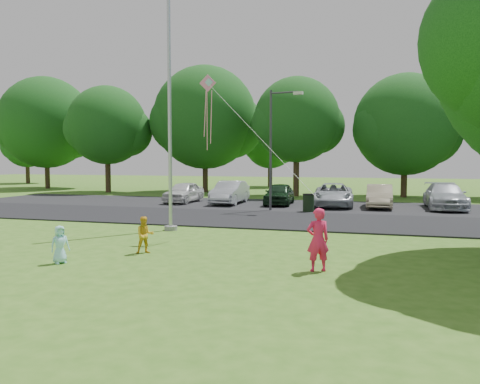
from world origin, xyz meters
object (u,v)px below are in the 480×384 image
(kite, at_px, (210,98))
(trash_can, at_px, (308,203))
(street_lamp, at_px, (275,139))
(child_yellow, at_px, (145,235))
(child_blue, at_px, (60,244))
(woman, at_px, (318,240))
(flagpole, at_px, (170,121))

(kite, bearing_deg, trash_can, 72.35)
(street_lamp, relative_size, kite, 1.40)
(street_lamp, height_order, child_yellow, street_lamp)
(child_blue, height_order, kite, kite)
(woman, height_order, child_blue, woman)
(street_lamp, relative_size, child_yellow, 5.85)
(flagpole, bearing_deg, child_yellow, -75.02)
(child_yellow, distance_m, kite, 5.22)
(trash_can, bearing_deg, street_lamp, 177.73)
(street_lamp, bearing_deg, trash_can, 5.67)
(trash_can, height_order, child_yellow, child_yellow)
(flagpole, height_order, trash_can, flagpole)
(street_lamp, distance_m, child_yellow, 12.27)
(street_lamp, height_order, trash_can, street_lamp)
(woman, xyz_separation_m, child_yellow, (-5.06, 0.78, -0.24))
(woman, distance_m, child_yellow, 5.13)
(flagpole, bearing_deg, child_blue, -93.50)
(trash_can, relative_size, woman, 0.63)
(trash_can, xyz_separation_m, child_yellow, (-3.13, -11.69, 0.05))
(woman, xyz_separation_m, child_blue, (-6.58, -1.01, -0.28))
(flagpole, bearing_deg, trash_can, 59.95)
(child_yellow, xyz_separation_m, child_blue, (-1.52, -1.79, -0.04))
(street_lamp, distance_m, child_blue, 14.24)
(street_lamp, bearing_deg, child_yellow, -88.68)
(street_lamp, height_order, kite, street_lamp)
(kite, bearing_deg, child_blue, -122.09)
(child_yellow, bearing_deg, trash_can, 39.92)
(flagpole, bearing_deg, street_lamp, 71.39)
(child_blue, bearing_deg, woman, -48.35)
(flagpole, bearing_deg, woman, -39.27)
(flagpole, height_order, kite, flagpole)
(woman, bearing_deg, kite, -66.63)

